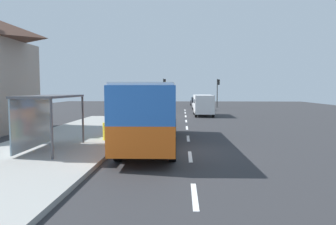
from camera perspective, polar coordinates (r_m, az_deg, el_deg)
ground_plane at (r=28.52m, az=2.88°, el=-1.65°), size 56.00×92.00×0.04m
sidewalk_platform at (r=17.77m, az=-18.19°, el=-5.16°), size 6.20×30.00×0.18m
lane_stripe_seg_0 at (r=8.88m, az=4.94°, el=-15.12°), size 0.16×2.20×0.01m
lane_stripe_seg_1 at (r=13.69m, az=4.12°, el=-8.13°), size 0.16×2.20×0.01m
lane_stripe_seg_2 at (r=18.61m, az=3.74°, el=-4.79°), size 0.16×2.20×0.01m
lane_stripe_seg_3 at (r=23.56m, az=3.53°, el=-2.86°), size 0.16×2.20×0.01m
lane_stripe_seg_4 at (r=28.52m, az=3.38°, el=-1.60°), size 0.16×2.20×0.01m
lane_stripe_seg_5 at (r=33.50m, az=3.28°, el=-0.71°), size 0.16×2.20×0.01m
lane_stripe_seg_6 at (r=38.48m, az=3.21°, el=-0.05°), size 0.16×2.20×0.01m
lane_stripe_seg_7 at (r=43.47m, az=3.15°, el=0.46°), size 0.16×2.20×0.01m
bus at (r=16.31m, az=-3.00°, el=0.41°), size 2.74×11.06×3.21m
white_van at (r=34.35m, az=6.53°, el=1.63°), size 2.06×5.21×2.30m
sedan_near at (r=54.51m, az=5.22°, el=2.06°), size 2.02×4.48×1.52m
sedan_far at (r=43.52m, az=5.86°, el=1.48°), size 2.03×4.49×1.52m
recycling_bin_yellow at (r=17.25m, az=-11.11°, el=-3.41°), size 0.52×0.52×0.95m
recycling_bin_green at (r=17.92m, az=-10.58°, el=-3.11°), size 0.52×0.52×0.95m
recycling_bin_red at (r=18.60m, az=-10.08°, el=-2.84°), size 0.52×0.52×0.95m
recycling_bin_orange at (r=19.28m, az=-9.62°, el=-2.58°), size 0.52×0.52×0.95m
traffic_light_near_side at (r=49.60m, az=9.21°, el=4.40°), size 0.49×0.28×4.55m
traffic_light_far_side at (r=50.17m, az=-0.73°, el=4.53°), size 0.49×0.28×4.65m
bus_shelter at (r=15.14m, az=-21.97°, el=0.76°), size 1.80×4.00×2.50m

